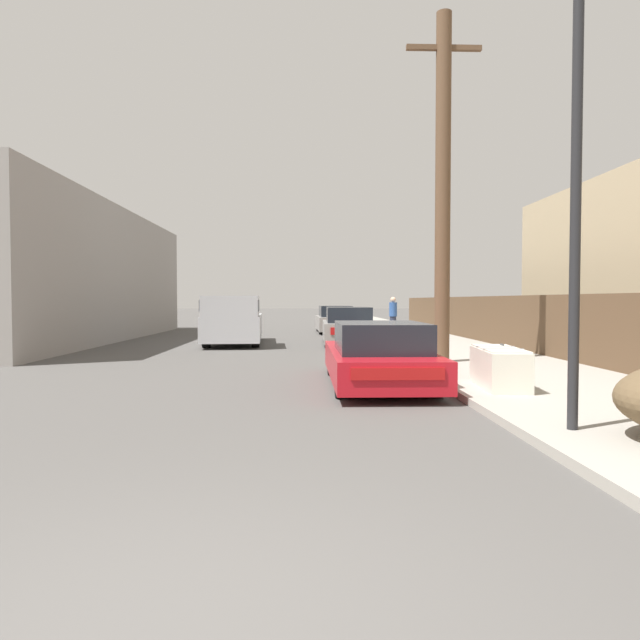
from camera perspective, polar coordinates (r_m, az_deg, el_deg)
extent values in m
cube|color=#9E998E|center=(26.60, 8.11, -1.38)|extent=(4.20, 63.00, 0.12)
cube|color=silver|center=(10.27, 17.48, -4.62)|extent=(0.82, 1.80, 0.65)
cube|color=white|center=(10.23, 17.50, -2.74)|extent=(0.79, 1.73, 0.03)
cube|color=#333335|center=(10.80, 17.74, -2.36)|extent=(0.05, 0.20, 0.02)
cube|color=gray|center=(10.50, 17.13, -2.52)|extent=(0.67, 0.13, 0.01)
cube|color=gray|center=(9.98, 17.86, -2.76)|extent=(0.67, 0.13, 0.01)
cube|color=red|center=(10.92, 5.78, -4.30)|extent=(1.84, 4.64, 0.52)
cube|color=black|center=(10.46, 6.08, -1.69)|extent=(1.57, 2.23, 0.52)
cube|color=#B21414|center=(8.62, 7.79, -5.37)|extent=(1.41, 0.04, 0.18)
cylinder|color=black|center=(12.28, 1.25, -3.95)|extent=(0.20, 0.68, 0.67)
cylinder|color=black|center=(12.46, 8.51, -3.89)|extent=(0.20, 0.68, 0.67)
cylinder|color=black|center=(9.43, 2.14, -5.75)|extent=(0.20, 0.68, 0.67)
cylinder|color=black|center=(9.66, 11.54, -5.61)|extent=(0.20, 0.68, 0.67)
cube|color=gray|center=(20.82, 2.81, -1.10)|extent=(1.90, 4.62, 0.68)
cube|color=black|center=(20.61, 2.84, 0.56)|extent=(1.60, 2.60, 0.54)
cube|color=#B21414|center=(18.51, 3.21, -1.12)|extent=(1.39, 0.07, 0.24)
cylinder|color=black|center=(22.21, 0.61, -1.32)|extent=(0.22, 0.66, 0.66)
cylinder|color=black|center=(22.29, 4.58, -1.31)|extent=(0.22, 0.66, 0.66)
cylinder|color=black|center=(19.38, 0.76, -1.80)|extent=(0.22, 0.66, 0.66)
cylinder|color=black|center=(19.47, 5.31, -1.79)|extent=(0.22, 0.66, 0.66)
cube|color=gray|center=(28.32, 1.50, -0.31)|extent=(1.82, 4.50, 0.67)
cube|color=black|center=(28.13, 1.53, 0.89)|extent=(1.54, 2.53, 0.52)
cube|color=#B21414|center=(26.08, 1.87, -0.25)|extent=(1.36, 0.05, 0.23)
cylinder|color=black|center=(29.66, -0.16, -0.50)|extent=(0.21, 0.66, 0.65)
cylinder|color=black|center=(29.77, 2.74, -0.49)|extent=(0.21, 0.66, 0.65)
cylinder|color=black|center=(26.90, 0.12, -0.75)|extent=(0.21, 0.66, 0.65)
cylinder|color=black|center=(27.02, 3.31, -0.75)|extent=(0.21, 0.66, 0.65)
cube|color=silver|center=(21.25, -8.58, -0.66)|extent=(2.27, 5.58, 0.87)
cube|color=silver|center=(19.73, -8.86, 1.39)|extent=(1.99, 2.56, 0.69)
cube|color=black|center=(19.73, -8.86, 1.45)|extent=(2.02, 2.52, 0.38)
cylinder|color=black|center=(19.54, -6.46, -1.56)|extent=(0.30, 0.83, 0.81)
cylinder|color=black|center=(19.65, -11.29, -1.56)|extent=(0.30, 0.83, 0.81)
cylinder|color=black|center=(22.93, -6.26, -1.04)|extent=(0.30, 0.83, 0.81)
cylinder|color=black|center=(23.02, -10.38, -1.04)|extent=(0.30, 0.83, 0.81)
cylinder|color=brown|center=(14.31, 12.18, 12.70)|extent=(0.36, 0.36, 8.32)
cube|color=brown|center=(15.29, 12.28, 25.05)|extent=(1.80, 0.12, 0.12)
cylinder|color=#232326|center=(7.20, 24.19, 9.66)|extent=(0.12, 0.12, 4.94)
cube|color=brown|center=(20.22, 17.08, -0.01)|extent=(0.08, 30.18, 1.63)
cube|color=gray|center=(25.51, -26.28, 4.09)|extent=(7.00, 18.48, 5.27)
cylinder|color=#282D42|center=(25.26, 7.31, -0.53)|extent=(0.28, 0.28, 0.78)
cylinder|color=#2D5193|center=(25.24, 7.32, 1.06)|extent=(0.34, 0.34, 0.62)
sphere|color=#DBB293|center=(25.23, 7.32, 2.03)|extent=(0.23, 0.23, 0.23)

